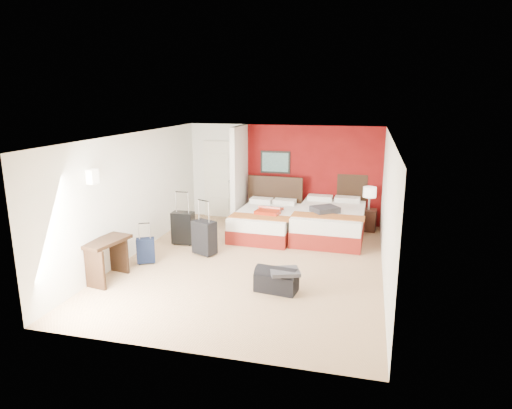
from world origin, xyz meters
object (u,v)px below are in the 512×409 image
(suitcase_charcoal, at_px, (204,239))
(nightstand, at_px, (368,220))
(table_lamp, at_px, (369,198))
(suitcase_black, at_px, (183,229))
(red_suitcase_open, at_px, (269,210))
(suitcase_navy, at_px, (146,252))
(bed_right, at_px, (330,223))
(duffel_bag, at_px, (276,281))
(bed_left, at_px, (266,223))
(desk, at_px, (107,260))

(suitcase_charcoal, bearing_deg, nightstand, 61.15)
(table_lamp, height_order, suitcase_black, table_lamp)
(red_suitcase_open, xyz_separation_m, suitcase_black, (-1.73, -1.01, -0.28))
(table_lamp, xyz_separation_m, suitcase_navy, (-4.22, -3.34, -0.57))
(nightstand, bearing_deg, bed_right, -135.54)
(bed_right, distance_m, duffel_bag, 3.30)
(red_suitcase_open, relative_size, suitcase_black, 1.05)
(bed_right, bearing_deg, bed_left, -169.81)
(red_suitcase_open, xyz_separation_m, suitcase_navy, (-1.98, -2.29, -0.39))
(table_lamp, xyz_separation_m, suitcase_charcoal, (-3.28, -2.58, -0.46))
(table_lamp, height_order, suitcase_navy, table_lamp)
(table_lamp, bearing_deg, suitcase_black, -152.60)
(red_suitcase_open, xyz_separation_m, nightstand, (2.24, 1.05, -0.36))
(bed_left, bearing_deg, bed_right, 10.89)
(nightstand, distance_m, desk, 6.18)
(red_suitcase_open, height_order, table_lamp, table_lamp)
(bed_right, relative_size, table_lamp, 3.96)
(bed_left, xyz_separation_m, suitcase_navy, (-1.88, -2.39, -0.05))
(nightstand, relative_size, suitcase_charcoal, 0.77)
(suitcase_charcoal, distance_m, desk, 2.06)
(table_lamp, xyz_separation_m, desk, (-4.49, -4.24, -0.43))
(red_suitcase_open, height_order, suitcase_black, suitcase_black)
(table_lamp, bearing_deg, suitcase_charcoal, -141.83)
(nightstand, height_order, suitcase_charcoal, suitcase_charcoal)
(suitcase_navy, relative_size, duffel_bag, 0.69)
(red_suitcase_open, relative_size, duffel_bag, 1.05)
(bed_left, xyz_separation_m, duffel_bag, (0.87, -3.02, -0.11))
(nightstand, bearing_deg, suitcase_navy, -137.32)
(bed_left, xyz_separation_m, suitcase_black, (-1.63, -1.11, 0.06))
(nightstand, bearing_deg, suitcase_black, -148.26)
(bed_right, relative_size, suitcase_navy, 4.58)
(bed_left, distance_m, suitcase_black, 1.97)
(suitcase_black, xyz_separation_m, suitcase_charcoal, (0.69, -0.52, -0.01))
(suitcase_navy, bearing_deg, duffel_bag, -39.18)
(duffel_bag, distance_m, desk, 3.04)
(duffel_bag, relative_size, desk, 0.77)
(duffel_bag, bearing_deg, desk, -167.03)
(bed_left, relative_size, nightstand, 3.65)
(bed_left, height_order, bed_right, bed_right)
(nightstand, distance_m, table_lamp, 0.54)
(suitcase_black, xyz_separation_m, duffel_bag, (2.50, -1.91, -0.17))
(bed_right, height_order, suitcase_charcoal, suitcase_charcoal)
(nightstand, relative_size, table_lamp, 0.96)
(red_suitcase_open, height_order, suitcase_charcoal, suitcase_charcoal)
(bed_left, height_order, suitcase_navy, bed_left)
(bed_right, distance_m, table_lamp, 1.22)
(suitcase_black, distance_m, desk, 2.24)
(bed_left, height_order, nightstand, bed_left)
(bed_right, relative_size, suitcase_charcoal, 3.19)
(bed_left, height_order, duffel_bag, bed_left)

